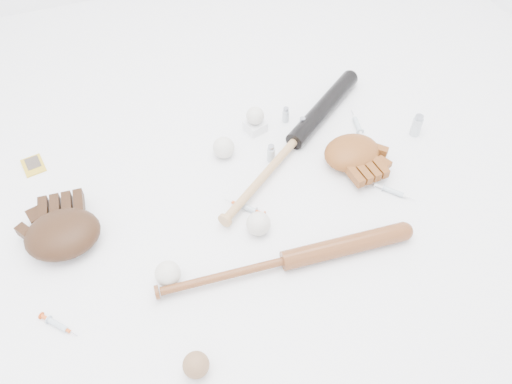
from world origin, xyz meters
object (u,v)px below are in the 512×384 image
object	(u,v)px
bat_dark	(295,140)
glove_dark	(63,234)
bat_wood	(285,261)
pedestal	(255,126)

from	to	relation	value
bat_dark	glove_dark	bearing A→B (deg)	153.67
bat_dark	bat_wood	size ratio (longest dim) A/B	1.14
bat_dark	pedestal	xyz separation A→B (m)	(-0.10, 0.14, -0.01)
bat_wood	glove_dark	xyz separation A→B (m)	(-0.59, 0.32, 0.02)
bat_dark	pedestal	bearing A→B (deg)	90.94
glove_dark	pedestal	distance (m)	0.76
bat_dark	glove_dark	size ratio (longest dim) A/B	3.43
bat_dark	pedestal	world-z (taller)	bat_dark
bat_dark	bat_wood	world-z (taller)	bat_dark
bat_dark	pedestal	size ratio (longest dim) A/B	13.46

